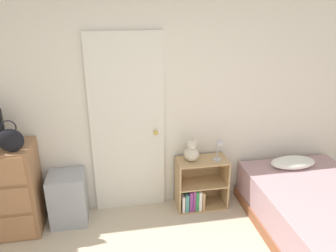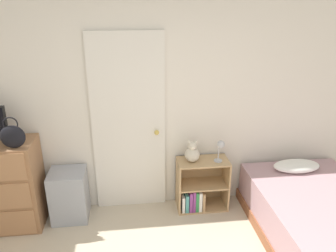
% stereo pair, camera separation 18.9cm
% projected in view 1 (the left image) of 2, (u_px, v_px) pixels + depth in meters
% --- Properties ---
extents(wall_back, '(10.00, 0.06, 2.55)m').
position_uv_depth(wall_back, '(134.00, 104.00, 3.60)').
color(wall_back, silver).
rests_on(wall_back, ground_plane).
extents(door_closed, '(0.81, 0.09, 2.06)m').
position_uv_depth(door_closed, '(128.00, 127.00, 3.63)').
color(door_closed, silver).
rests_on(door_closed, ground_plane).
extents(handbag, '(0.24, 0.10, 0.32)m').
position_uv_depth(handbag, '(11.00, 140.00, 3.08)').
color(handbag, black).
rests_on(handbag, dresser).
extents(storage_bin, '(0.39, 0.36, 0.59)m').
position_uv_depth(storage_bin, '(68.00, 198.00, 3.62)').
color(storage_bin, '#999EA8').
rests_on(storage_bin, ground_plane).
extents(bookshelf, '(0.59, 0.31, 0.62)m').
position_uv_depth(bookshelf, '(197.00, 188.00, 3.91)').
color(bookshelf, tan).
rests_on(bookshelf, ground_plane).
extents(teddy_bear, '(0.17, 0.17, 0.26)m').
position_uv_depth(teddy_bear, '(192.00, 152.00, 3.71)').
color(teddy_bear, beige).
rests_on(teddy_bear, bookshelf).
extents(desk_lamp, '(0.11, 0.11, 0.26)m').
position_uv_depth(desk_lamp, '(219.00, 146.00, 3.70)').
color(desk_lamp, '#B2B2B7').
rests_on(desk_lamp, bookshelf).
extents(bed, '(1.22, 1.81, 0.59)m').
position_uv_depth(bed, '(321.00, 215.00, 3.42)').
color(bed, brown).
rests_on(bed, ground_plane).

